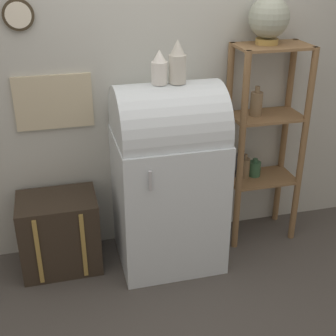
# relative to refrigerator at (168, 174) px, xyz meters

# --- Properties ---
(ground_plane) EXTENTS (12.00, 12.00, 0.00)m
(ground_plane) POSITION_rel_refrigerator_xyz_m (0.00, -0.22, -0.72)
(ground_plane) COLOR #4C4742
(wall_back) EXTENTS (7.00, 0.09, 2.70)m
(wall_back) POSITION_rel_refrigerator_xyz_m (-0.01, 0.36, 0.63)
(wall_back) COLOR #B7B7AD
(wall_back) RESTS_ON ground_plane
(refrigerator) EXTENTS (0.76, 0.70, 1.40)m
(refrigerator) POSITION_rel_refrigerator_xyz_m (0.00, 0.00, 0.00)
(refrigerator) COLOR silver
(refrigerator) RESTS_ON ground_plane
(suitcase_trunk) EXTENTS (0.57, 0.43, 0.58)m
(suitcase_trunk) POSITION_rel_refrigerator_xyz_m (-0.81, 0.08, -0.43)
(suitcase_trunk) COLOR #33281E
(suitcase_trunk) RESTS_ON ground_plane
(shelf_unit) EXTENTS (0.56, 0.35, 1.59)m
(shelf_unit) POSITION_rel_refrigerator_xyz_m (0.80, 0.14, 0.16)
(shelf_unit) COLOR olive
(shelf_unit) RESTS_ON ground_plane
(globe) EXTENTS (0.29, 0.29, 0.33)m
(globe) POSITION_rel_refrigerator_xyz_m (0.77, 0.17, 1.04)
(globe) COLOR #AD8942
(globe) RESTS_ON shelf_unit
(vase_left) EXTENTS (0.11, 0.11, 0.23)m
(vase_left) POSITION_rel_refrigerator_xyz_m (-0.06, -0.01, 0.78)
(vase_left) COLOR white
(vase_left) RESTS_ON refrigerator
(vase_center) EXTENTS (0.12, 0.12, 0.29)m
(vase_center) POSITION_rel_refrigerator_xyz_m (0.06, -0.01, 0.81)
(vase_center) COLOR beige
(vase_center) RESTS_ON refrigerator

